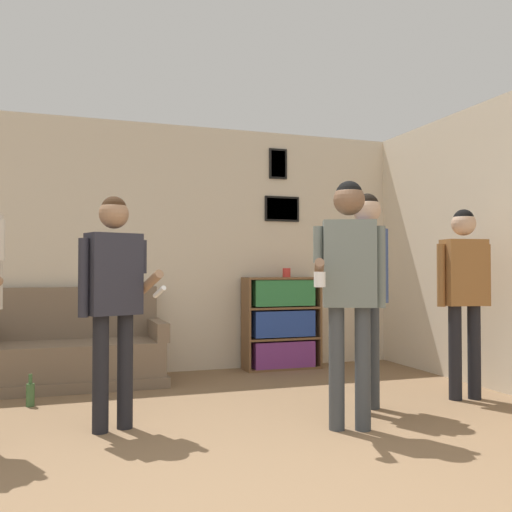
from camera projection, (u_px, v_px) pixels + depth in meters
The scene contains 10 objects.
wall_back at pixel (139, 247), 6.12m from camera, with size 8.36×0.08×2.70m.
wall_right at pixel (497, 244), 5.25m from camera, with size 0.06×6.22×2.70m.
couch at pixel (73, 353), 5.49m from camera, with size 1.72×0.80×0.93m.
bookshelf at pixel (282, 323), 6.39m from camera, with size 0.87×0.30×1.02m.
person_player_foreground_center at pixel (114, 287), 3.95m from camera, with size 0.57×0.41×1.62m.
person_watcher_holding_cup at pixel (349, 275), 3.97m from camera, with size 0.58×0.38×1.73m.
person_spectator_near_bookshelf at pixel (367, 276), 4.51m from camera, with size 0.42×0.37×1.72m.
person_spectator_far_right at pixel (464, 283), 4.90m from camera, with size 0.50×0.25×1.63m.
bottle_on_floor at pixel (30, 394), 4.63m from camera, with size 0.07×0.07×0.26m.
drinking_cup at pixel (286, 273), 6.42m from camera, with size 0.09×0.09×0.10m.
Camera 1 is at (-0.78, -2.34, 1.11)m, focal length 40.00 mm.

